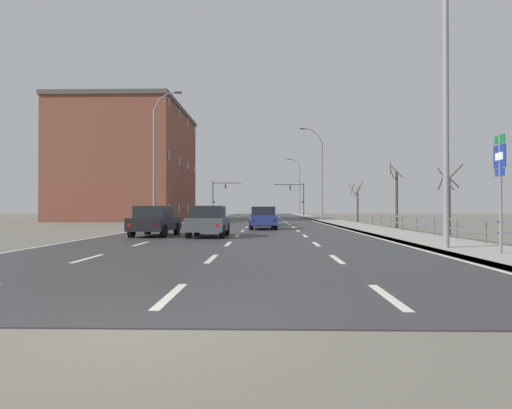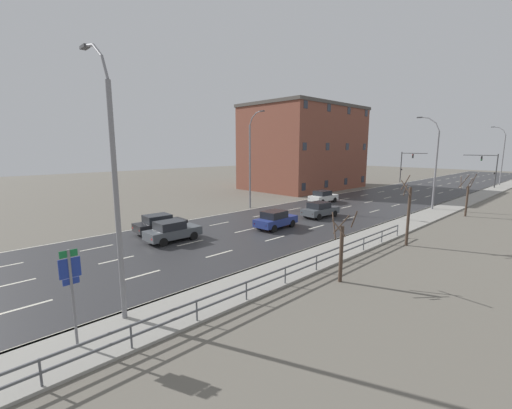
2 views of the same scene
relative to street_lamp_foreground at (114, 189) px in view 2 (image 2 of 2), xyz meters
The scene contains 20 objects.
ground_plane 38.94m from the street_lamp_foreground, 101.14° to the left, with size 160.00×160.00×0.12m.
road_asphalt_strip 50.66m from the street_lamp_foreground, 98.50° to the left, with size 14.00×120.00×0.03m.
sidewalk_right 50.12m from the street_lamp_foreground, 88.87° to the left, with size 3.00×120.00×0.12m.
guardrail 9.02m from the street_lamp_foreground, 71.85° to the left, with size 0.07×26.80×1.00m.
street_lamp_foreground is the anchor object (origin of this frame).
street_lamp_midground 35.17m from the street_lamp_foreground, 90.02° to the left, with size 2.54×0.24×10.42m.
street_lamp_distant 70.33m from the street_lamp_foreground, 89.99° to the left, with size 2.42×0.24×10.83m.
street_lamp_left_bank 25.84m from the street_lamp_foreground, 125.25° to the left, with size 2.32×0.24×10.93m.
highway_sign 3.78m from the street_lamp_foreground, 64.75° to the right, with size 0.09×0.68×3.62m.
traffic_signal_right 64.54m from the street_lamp_foreground, 90.47° to the left, with size 5.28×0.36×5.90m.
traffic_signal_left 64.88m from the street_lamp_foreground, 102.89° to the left, with size 4.97×0.36×6.13m.
car_far_right 32.71m from the street_lamp_foreground, 110.40° to the left, with size 1.97×4.17×1.57m.
car_near_left 17.68m from the street_lamp_foreground, 111.33° to the left, with size 2.03×4.20×1.57m.
car_distant 12.39m from the street_lamp_foreground, 140.20° to the left, with size 1.84×4.10×1.57m.
car_far_left 23.88m from the street_lamp_foreground, 105.52° to the left, with size 2.01×4.19×1.57m.
car_near_right 14.80m from the street_lamp_foreground, 146.11° to the left, with size 2.00×4.18×1.57m.
brick_building 47.52m from the street_lamp_foreground, 119.27° to the left, with size 13.78×19.77×13.95m.
bare_tree_near 11.19m from the street_lamp_foreground, 67.36° to the left, with size 1.45×1.54×3.90m.
bare_tree_mid 19.54m from the street_lamp_foreground, 78.68° to the left, with size 0.91×1.19×5.03m.
bare_tree_far 34.16m from the street_lamp_foreground, 83.64° to the left, with size 1.51×1.82×4.40m.
Camera 2 is at (20.34, 5.33, 6.94)m, focal length 23.26 mm.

